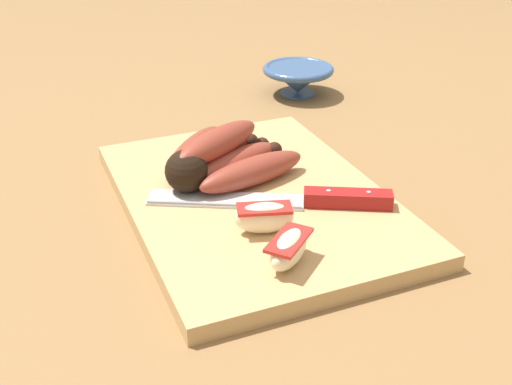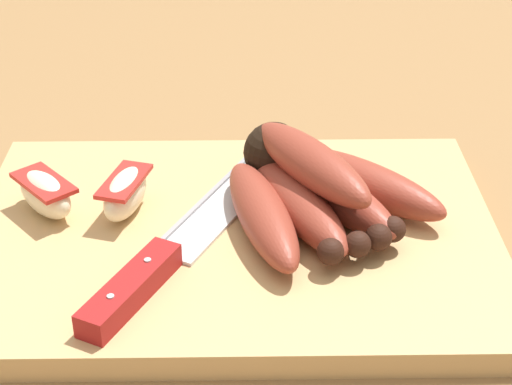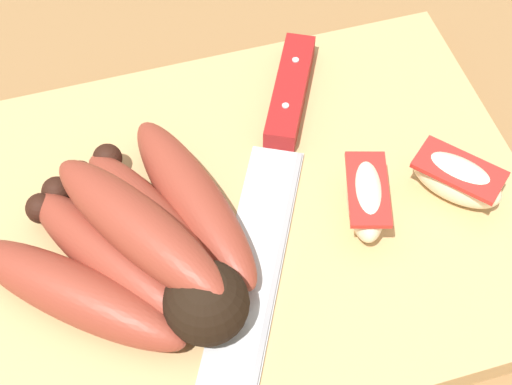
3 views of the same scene
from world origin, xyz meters
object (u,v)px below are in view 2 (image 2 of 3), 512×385
at_px(apple_wedge_near, 125,193).
at_px(banana_bunch, 311,188).
at_px(chefs_knife, 168,254).
at_px(apple_wedge_middle, 45,193).

bearing_deg(apple_wedge_near, banana_bunch, -0.51).
xyz_separation_m(chefs_knife, apple_wedge_middle, (-0.10, 0.07, 0.01)).
height_order(chefs_knife, apple_wedge_near, apple_wedge_near).
xyz_separation_m(banana_bunch, apple_wedge_near, (-0.15, 0.00, -0.00)).
relative_size(banana_bunch, apple_wedge_near, 2.79).
bearing_deg(banana_bunch, apple_wedge_near, 179.49).
height_order(banana_bunch, apple_wedge_near, banana_bunch).
height_order(banana_bunch, apple_wedge_middle, banana_bunch).
height_order(apple_wedge_near, apple_wedge_middle, apple_wedge_near).
distance_m(banana_bunch, chefs_knife, 0.13).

